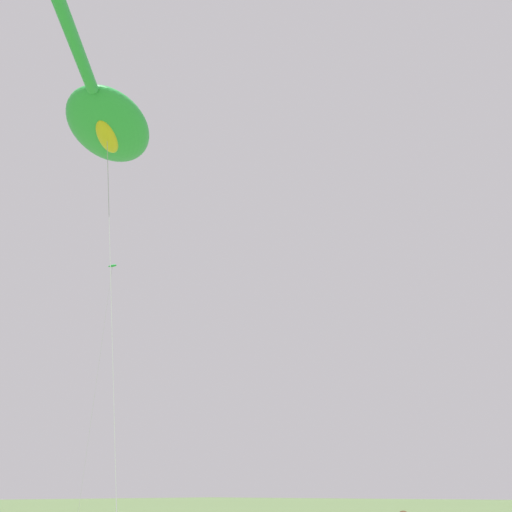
# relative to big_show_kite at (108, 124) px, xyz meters

# --- Properties ---
(big_show_kite) EXTENTS (7.87, 6.96, 15.51)m
(big_show_kite) POSITION_rel_big_show_kite_xyz_m (0.00, 0.00, 0.00)
(big_show_kite) COLOR green
(big_show_kite) RESTS_ON ground
(small_kite_streamer_purple) EXTENTS (1.63, 2.53, 16.60)m
(small_kite_streamer_purple) POSITION_rel_big_show_kite_xyz_m (10.55, 14.20, 0.85)
(small_kite_streamer_purple) COLOR green
(small_kite_streamer_purple) RESTS_ON ground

